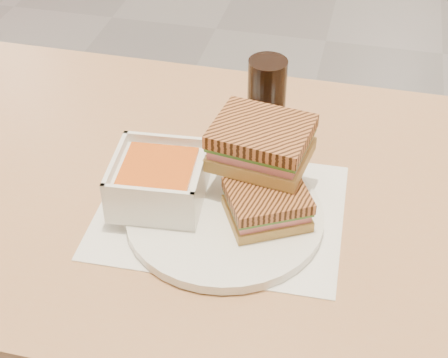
% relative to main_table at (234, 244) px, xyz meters
% --- Properties ---
extents(main_table, '(1.20, 0.70, 0.75)m').
position_rel_main_table_xyz_m(main_table, '(0.00, 0.00, 0.00)').
color(main_table, '#AB7B53').
rests_on(main_table, ground).
extents(tray_liner, '(0.36, 0.29, 0.00)m').
position_rel_main_table_xyz_m(tray_liner, '(-0.01, -0.05, 0.11)').
color(tray_liner, white).
rests_on(tray_liner, main_table).
extents(plate, '(0.28, 0.28, 0.02)m').
position_rel_main_table_xyz_m(plate, '(0.00, -0.07, 0.12)').
color(plate, white).
rests_on(plate, tray_liner).
extents(soup_bowl, '(0.14, 0.14, 0.07)m').
position_rel_main_table_xyz_m(soup_bowl, '(-0.10, -0.06, 0.16)').
color(soup_bowl, white).
rests_on(soup_bowl, plate).
extents(panini_lower, '(0.14, 0.13, 0.05)m').
position_rel_main_table_xyz_m(panini_lower, '(0.06, -0.07, 0.16)').
color(panini_lower, tan).
rests_on(panini_lower, plate).
extents(panini_upper, '(0.15, 0.13, 0.06)m').
position_rel_main_table_xyz_m(panini_upper, '(0.04, -0.00, 0.21)').
color(panini_upper, tan).
rests_on(panini_upper, panini_lower).
extents(cola_glass, '(0.06, 0.06, 0.14)m').
position_rel_main_table_xyz_m(cola_glass, '(0.02, 0.16, 0.18)').
color(cola_glass, black).
rests_on(cola_glass, main_table).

